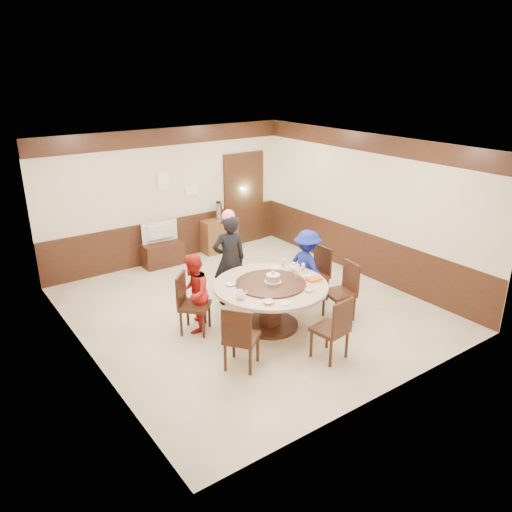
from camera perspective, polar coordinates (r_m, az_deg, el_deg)
room at (r=8.33m, az=-0.82°, el=0.68°), size 6.00×6.04×2.84m
banquet_table at (r=7.94m, az=1.68°, el=-4.66°), size 1.81×1.81×0.78m
chair_0 at (r=9.02m, az=6.67°, el=-3.14°), size 0.47×0.46×0.97m
chair_1 at (r=9.10m, az=-1.96°, el=-2.78°), size 0.47×0.48×0.97m
chair_2 at (r=7.96m, az=-7.13°, el=-6.59°), size 0.62×0.62×0.97m
chair_3 at (r=7.03m, az=-1.72°, el=-10.44°), size 0.62×0.62×0.97m
chair_4 at (r=7.31m, az=8.51°, el=-9.36°), size 0.49×0.50×0.97m
chair_5 at (r=8.43m, az=9.59°, el=-5.11°), size 0.52×0.51×0.97m
person_standing at (r=8.65m, az=-3.07°, el=-0.47°), size 0.67×0.52×1.63m
person_red at (r=7.87m, az=-7.15°, el=-4.25°), size 0.76×0.78×1.27m
person_blue at (r=8.81m, az=5.86°, el=-1.20°), size 0.51×0.87×1.32m
birthday_cake at (r=7.84m, az=1.96°, el=-2.53°), size 0.27×0.27×0.19m
teapot_left at (r=7.34m, az=-1.79°, el=-4.50°), size 0.17×0.15×0.13m
teapot_right at (r=8.35m, az=4.30°, el=-1.32°), size 0.17×0.15×0.13m
bowl_0 at (r=7.80m, az=-2.93°, el=-3.27°), size 0.14×0.14×0.03m
bowl_1 at (r=7.64m, az=6.05°, el=-3.90°), size 0.13×0.13×0.04m
bowl_2 at (r=7.23m, az=1.40°, el=-5.28°), size 0.17×0.17×0.04m
bowl_3 at (r=8.14m, az=5.98°, el=-2.30°), size 0.12×0.12×0.04m
saucer_near at (r=7.25m, az=3.22°, el=-5.37°), size 0.18×0.18×0.01m
saucer_far at (r=8.47m, az=2.09°, el=-1.35°), size 0.18×0.18×0.01m
shrimp_platter at (r=7.98m, az=6.67°, el=-2.74°), size 0.30×0.20×0.06m
bottle_0 at (r=8.02m, az=4.70°, el=-2.15°), size 0.06×0.06×0.16m
bottle_1 at (r=8.26m, az=5.40°, el=-1.45°), size 0.06×0.06×0.16m
bottle_2 at (r=8.46m, az=3.11°, el=-0.83°), size 0.06×0.06×0.16m
tv_stand at (r=10.71m, az=-10.63°, el=0.26°), size 0.85×0.45×0.50m
television at (r=10.56m, az=-10.80°, el=2.67°), size 0.78×0.14×0.45m
side_cabinet at (r=11.32m, az=-4.22°, el=2.37°), size 0.80×0.40×0.75m
thermos at (r=11.16m, az=-4.29°, el=5.13°), size 0.15×0.15×0.38m
notice_left at (r=10.57m, az=-10.55°, el=8.47°), size 0.25×0.00×0.35m
notice_right at (r=10.91m, az=-7.35°, el=7.42°), size 0.30×0.00×0.22m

